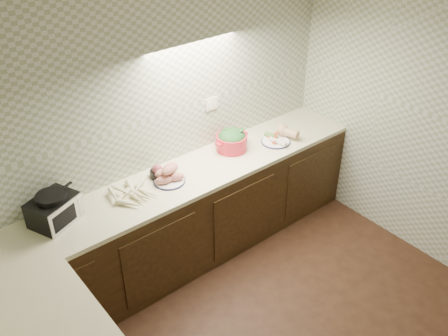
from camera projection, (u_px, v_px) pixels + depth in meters
room at (326, 187)px, 2.88m from camera, size 3.60×3.60×2.60m
counter at (173, 312)px, 3.61m from camera, size 3.60×3.60×0.90m
toaster_oven at (54, 209)px, 3.70m from camera, size 0.42×0.38×0.25m
parsnip_pile at (130, 194)px, 4.01m from camera, size 0.33×0.31×0.07m
sweet_potato_plate at (169, 175)px, 4.18m from camera, size 0.27×0.27×0.16m
onion_bowl at (159, 172)px, 4.25m from camera, size 0.16×0.16×0.13m
dutch_oven at (232, 140)px, 4.60m from camera, size 0.36×0.31×0.20m
veg_plate at (279, 135)px, 4.78m from camera, size 0.34×0.32×0.13m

